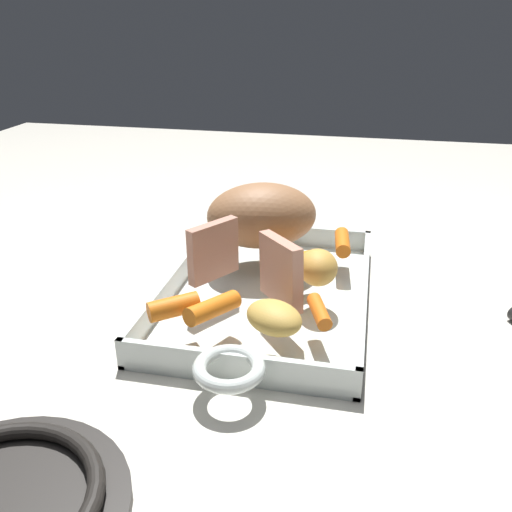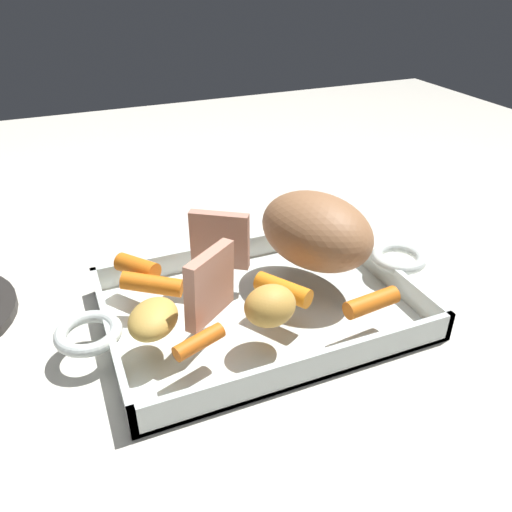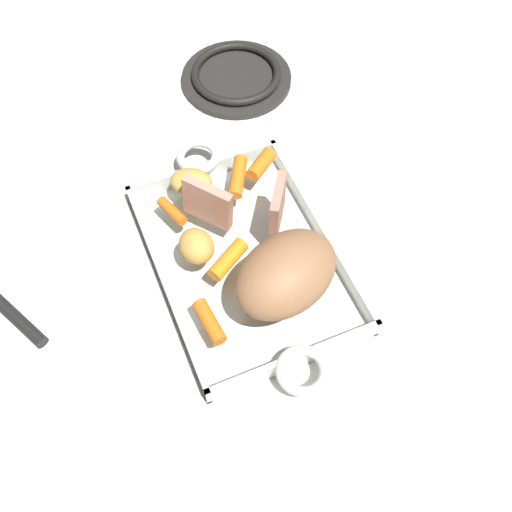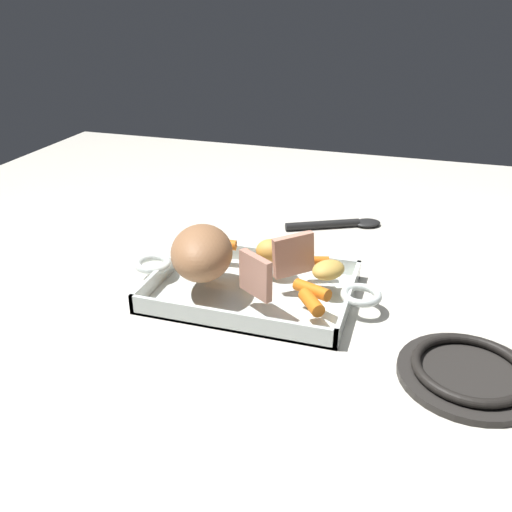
% 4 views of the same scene
% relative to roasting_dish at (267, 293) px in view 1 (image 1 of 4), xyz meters
% --- Properties ---
extents(ground_plane, '(1.94, 1.94, 0.00)m').
position_rel_roasting_dish_xyz_m(ground_plane, '(0.00, 0.00, -0.01)').
color(ground_plane, silver).
extents(roasting_dish, '(0.45, 0.24, 0.04)m').
position_rel_roasting_dish_xyz_m(roasting_dish, '(0.00, 0.00, 0.00)').
color(roasting_dish, silver).
rests_on(roasting_dish, ground_plane).
extents(pork_roast, '(0.15, 0.18, 0.09)m').
position_rel_roasting_dish_xyz_m(pork_roast, '(-0.08, -0.02, 0.07)').
color(pork_roast, '#9C6A45').
rests_on(pork_roast, roasting_dish).
extents(roast_slice_thin, '(0.07, 0.06, 0.08)m').
position_rel_roasting_dish_xyz_m(roast_slice_thin, '(0.07, 0.03, 0.07)').
color(roast_slice_thin, tan).
rests_on(roast_slice_thin, roasting_dish).
extents(roast_slice_outer, '(0.07, 0.05, 0.07)m').
position_rel_roasting_dish_xyz_m(roast_slice_outer, '(0.03, -0.06, 0.06)').
color(roast_slice_outer, tan).
rests_on(roast_slice_outer, roasting_dish).
extents(baby_carrot_center_left, '(0.07, 0.05, 0.03)m').
position_rel_roasting_dish_xyz_m(baby_carrot_center_left, '(0.11, -0.04, 0.04)').
color(baby_carrot_center_left, orange).
rests_on(baby_carrot_center_left, roasting_dish).
extents(baby_carrot_northeast, '(0.06, 0.03, 0.02)m').
position_rel_roasting_dish_xyz_m(baby_carrot_northeast, '(-0.09, 0.09, 0.04)').
color(baby_carrot_northeast, orange).
rests_on(baby_carrot_northeast, roasting_dish).
extents(baby_carrot_center_right, '(0.05, 0.06, 0.02)m').
position_rel_roasting_dish_xyz_m(baby_carrot_center_right, '(0.12, -0.08, 0.04)').
color(baby_carrot_center_right, orange).
rests_on(baby_carrot_center_right, roasting_dish).
extents(baby_carrot_southwest, '(0.06, 0.03, 0.02)m').
position_rel_roasting_dish_xyz_m(baby_carrot_southwest, '(0.09, 0.07, 0.04)').
color(baby_carrot_southwest, orange).
rests_on(baby_carrot_southwest, roasting_dish).
extents(baby_carrot_southeast, '(0.05, 0.07, 0.02)m').
position_rel_roasting_dish_xyz_m(baby_carrot_southeast, '(-0.01, 0.03, 0.04)').
color(baby_carrot_southeast, orange).
rests_on(baby_carrot_southeast, roasting_dish).
extents(potato_golden_large, '(0.07, 0.08, 0.03)m').
position_rel_roasting_dish_xyz_m(potato_golden_large, '(0.13, 0.03, 0.04)').
color(potato_golden_large, gold).
rests_on(potato_golden_large, roasting_dish).
extents(potato_halved, '(0.06, 0.05, 0.04)m').
position_rel_roasting_dish_xyz_m(potato_halved, '(0.02, 0.06, 0.05)').
color(potato_halved, gold).
rests_on(potato_halved, roasting_dish).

